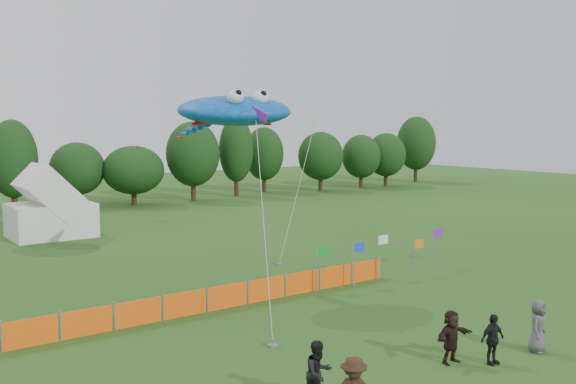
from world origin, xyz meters
TOP-DOWN VIEW (x-y plane):
  - ground at (0.00, 0.00)m, footprint 160.00×160.00m
  - treeline at (1.61, 44.93)m, footprint 104.57×8.78m
  - tent_right at (-1.58, 31.39)m, footprint 5.40×4.32m
  - barrier_fence at (-1.64, 9.47)m, footprint 19.90×0.06m
  - flag_row at (8.14, 9.09)m, footprint 8.73×0.64m
  - spectator_b at (-3.48, -0.15)m, footprint 0.91×0.72m
  - spectator_d at (3.00, -1.11)m, footprint 1.01×0.51m
  - spectator_e at (5.19, -1.33)m, footprint 1.03×0.85m
  - spectator_f at (2.00, -0.25)m, footprint 1.63×0.54m
  - stingray_kite at (1.05, 11.79)m, footprint 6.23×14.05m
  - small_kite_white at (9.54, 17.22)m, footprint 5.93×3.59m

SIDE VIEW (x-z plane):
  - ground at x=0.00m, z-range 0.00..0.00m
  - barrier_fence at x=-1.64m, z-range 0.00..1.00m
  - spectator_d at x=3.00m, z-range 0.00..1.66m
  - spectator_f at x=2.00m, z-range 0.00..1.75m
  - spectator_e at x=5.19m, z-range 0.00..1.82m
  - spectator_b at x=-3.48m, z-range 0.00..1.84m
  - flag_row at x=8.14m, z-range 0.32..2.52m
  - tent_right at x=-1.58m, z-range 0.02..3.83m
  - treeline at x=1.61m, z-range 0.00..8.36m
  - small_kite_white at x=9.54m, z-range 1.18..9.90m
  - stingray_kite at x=1.05m, z-range 3.68..12.96m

